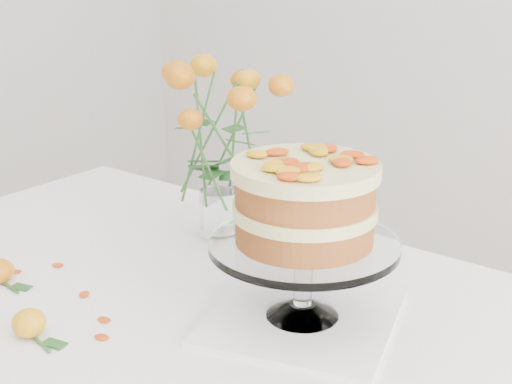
% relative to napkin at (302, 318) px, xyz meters
% --- Properties ---
extents(table, '(1.43, 0.93, 0.76)m').
position_rel_napkin_xyz_m(table, '(-0.24, -0.06, -0.09)').
color(table, tan).
rests_on(table, ground).
extents(napkin, '(0.37, 0.37, 0.01)m').
position_rel_napkin_xyz_m(napkin, '(0.00, 0.00, 0.00)').
color(napkin, white).
rests_on(napkin, table).
extents(cake_stand, '(0.31, 0.31, 0.28)m').
position_rel_napkin_xyz_m(cake_stand, '(-0.00, -0.00, 0.19)').
color(cake_stand, white).
rests_on(cake_stand, napkin).
extents(rose_vase, '(0.33, 0.33, 0.43)m').
position_rel_napkin_xyz_m(rose_vase, '(-0.35, 0.20, 0.25)').
color(rose_vase, white).
rests_on(rose_vase, table).
extents(loose_rose_near, '(0.10, 0.05, 0.05)m').
position_rel_napkin_xyz_m(loose_rose_near, '(-0.32, -0.31, 0.02)').
color(loose_rose_near, yellow).
rests_on(loose_rose_near, table).
extents(loose_rose_far, '(0.10, 0.05, 0.05)m').
position_rel_napkin_xyz_m(loose_rose_far, '(-0.53, -0.22, 0.02)').
color(loose_rose_far, '#C95609').
rests_on(loose_rose_far, table).
extents(stray_petal_a, '(0.03, 0.02, 0.00)m').
position_rel_napkin_xyz_m(stray_petal_a, '(-0.36, -0.16, -0.00)').
color(stray_petal_a, orange).
rests_on(stray_petal_a, table).
extents(stray_petal_b, '(0.03, 0.02, 0.00)m').
position_rel_napkin_xyz_m(stray_petal_b, '(-0.26, -0.20, -0.00)').
color(stray_petal_b, orange).
rests_on(stray_petal_b, table).
extents(stray_petal_c, '(0.03, 0.02, 0.00)m').
position_rel_napkin_xyz_m(stray_petal_c, '(-0.22, -0.24, -0.00)').
color(stray_petal_c, orange).
rests_on(stray_petal_c, table).
extents(stray_petal_d, '(0.03, 0.02, 0.00)m').
position_rel_napkin_xyz_m(stray_petal_d, '(-0.50, -0.11, -0.00)').
color(stray_petal_d, orange).
rests_on(stray_petal_d, table).
extents(stray_petal_e, '(0.03, 0.02, 0.00)m').
position_rel_napkin_xyz_m(stray_petal_e, '(-0.54, -0.18, -0.00)').
color(stray_petal_e, orange).
rests_on(stray_petal_e, table).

